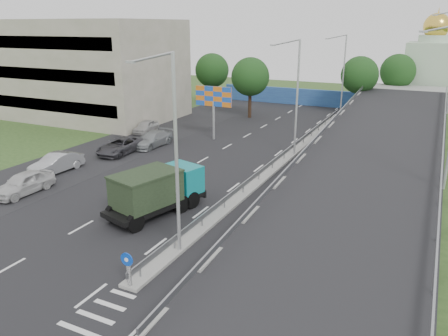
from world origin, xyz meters
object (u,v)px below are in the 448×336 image
Objects in this scene: parked_car_a at (24,183)px; parked_car_e at (146,126)px; lamp_post_mid at (295,92)px; dump_truck at (157,189)px; parked_car_b at (56,163)px; church at (431,69)px; sign_bollard at (128,269)px; billboard at (214,99)px; lamp_post_near at (173,146)px; parked_car_d at (152,139)px; parked_car_c at (120,146)px; lamp_post_far at (342,71)px.

parked_car_e is (-3.14, 18.96, -0.10)m from parked_car_a.
lamp_post_mid is at bearing 51.63° from parked_car_a.
parked_car_b is (-11.98, 3.23, -0.85)m from dump_truck.
church is 53.73m from parked_car_b.
billboard is (-9.00, 25.83, 3.15)m from sign_bollard.
lamp_post_near is at bearing 88.36° from sign_bollard.
lamp_post_near is at bearing -100.38° from church.
church is 52.20m from dump_truck.
dump_truck is at bearing -51.10° from parked_car_d.
lamp_post_near is at bearing -45.06° from parked_car_c.
parked_car_d is at bearing 67.23° from parked_car_c.
parked_car_c is at bearing -121.09° from church.
sign_bollard is at bearing -91.64° from lamp_post_near.
lamp_post_near is at bearing -9.34° from parked_car_a.
church reaches higher than billboard.
lamp_post_mid is 2.52× the size of parked_car_e.
church is at bearing 61.00° from parked_car_d.
parked_car_b is at bearing -140.27° from lamp_post_mid.
sign_bollard is 44.08m from lamp_post_far.
dump_truck reaches higher than parked_car_a.
parked_car_b is 14.54m from parked_car_e.
lamp_post_mid is at bearing -90.00° from lamp_post_far.
church is at bearing 65.50° from parked_car_a.
billboard reaches higher than dump_truck.
lamp_post_mid reaches higher than parked_car_a.
parked_car_e is (-17.28, -18.58, -5.13)m from lamp_post_far.
church reaches higher than parked_car_e.
parked_car_b is (-1.54, 4.51, -0.02)m from parked_car_a.
lamp_post_far is 2.17× the size of parked_car_b.
dump_truck is 12.44m from parked_car_b.
dump_truck is at bearing -44.27° from parked_car_c.
lamp_post_mid is 1.00× the size of lamp_post_far.
sign_bollard reaches higher than parked_car_b.
lamp_post_mid reaches higher than parked_car_b.
lamp_post_far is (0.11, 43.83, 4.77)m from sign_bollard.
billboard is 1.11× the size of parked_car_d.
parked_car_a is 0.99× the size of parked_car_b.
lamp_post_mid is 0.73× the size of church.
lamp_post_far is at bearing 59.27° from parked_car_c.
parked_car_a is at bearing -90.17° from parked_car_c.
sign_bollard is 0.24× the size of dump_truck.
dump_truck is at bearing -95.83° from lamp_post_far.
sign_bollard is at bearing -23.60° from parked_car_a.
lamp_post_far is 17.15m from church.
lamp_post_mid is 1.44× the size of dump_truck.
parked_car_a reaches higher than parked_car_b.
lamp_post_near is 20.49m from parked_car_c.
church is at bearing 64.68° from parked_car_b.
parked_car_c is at bearing -122.53° from billboard.
parked_car_d is at bearing -119.79° from lamp_post_far.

